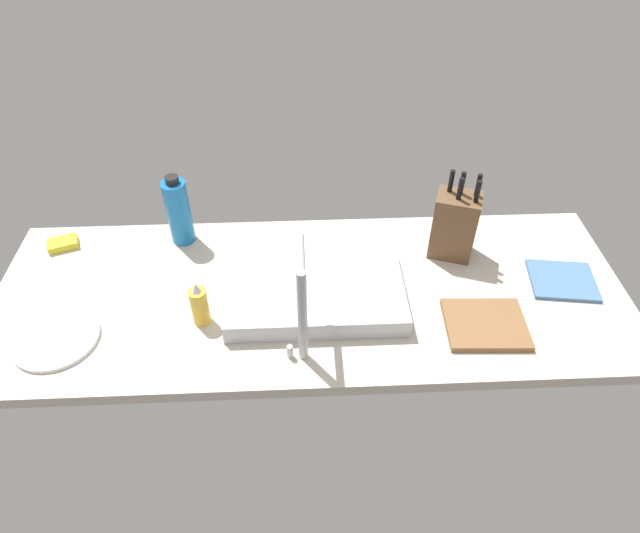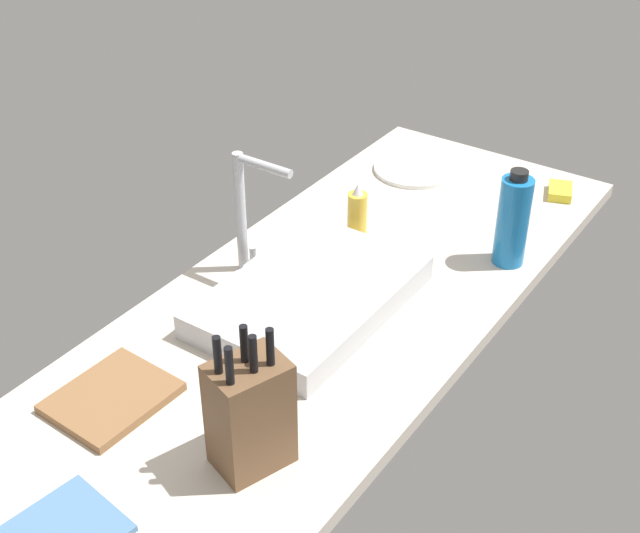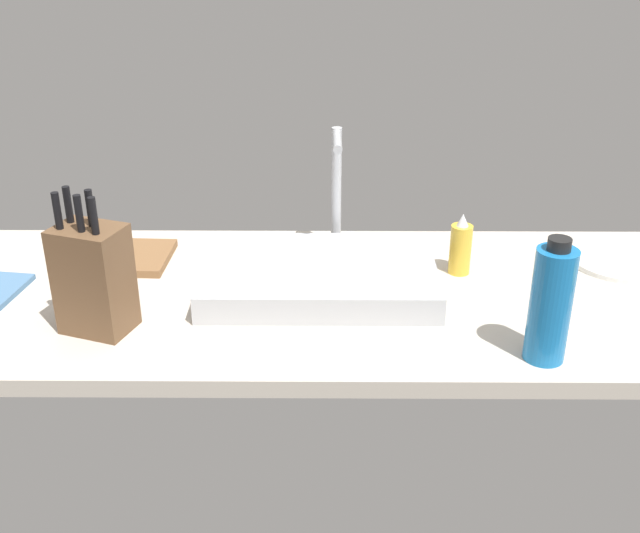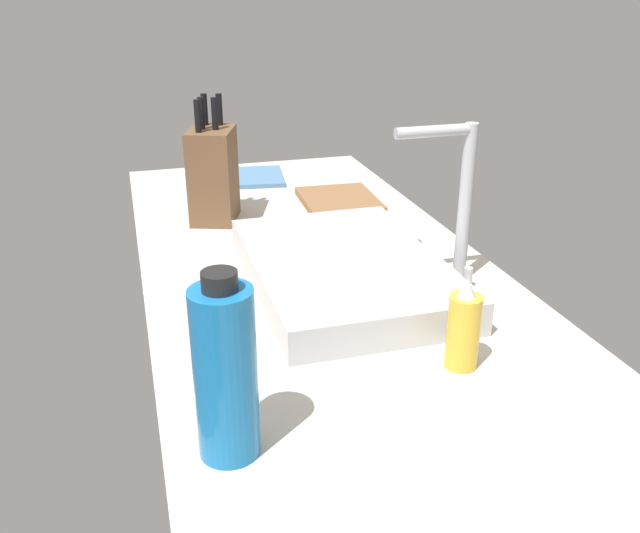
{
  "view_description": "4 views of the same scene",
  "coord_description": "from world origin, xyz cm",
  "px_view_note": "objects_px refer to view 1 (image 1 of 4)",
  "views": [
    {
      "loc": [
        2.57,
        114.76,
        117.99
      ],
      "look_at": [
        -2.71,
        -0.66,
        12.67
      ],
      "focal_mm": 31.17,
      "sensor_mm": 36.0,
      "label": 1
    },
    {
      "loc": [
        -126.67,
        -86.27,
        115.4
      ],
      "look_at": [
        1.21,
        1.13,
        13.19
      ],
      "focal_mm": 48.78,
      "sensor_mm": 36.0,
      "label": 2
    },
    {
      "loc": [
        0.06,
        -144.47,
        78.57
      ],
      "look_at": [
        -0.93,
        -0.1,
        9.66
      ],
      "focal_mm": 42.55,
      "sensor_mm": 36.0,
      "label": 3
    },
    {
      "loc": [
        107.44,
        -33.92,
        57.23
      ],
      "look_at": [
        3.5,
        -3.85,
        9.96
      ],
      "focal_mm": 38.14,
      "sensor_mm": 36.0,
      "label": 4
    }
  ],
  "objects_px": {
    "water_bottle": "(179,211)",
    "dish_sponge": "(63,244)",
    "dinner_plate": "(56,338)",
    "dish_towel": "(562,280)",
    "soap_bottle": "(199,305)",
    "sink_basin": "(315,289)",
    "knife_block": "(455,225)",
    "faucet": "(301,305)",
    "cutting_board": "(485,324)"
  },
  "relations": [
    {
      "from": "knife_block",
      "to": "water_bottle",
      "type": "xyz_separation_m",
      "value": [
        0.84,
        -0.1,
        0.0
      ]
    },
    {
      "from": "cutting_board",
      "to": "dish_towel",
      "type": "distance_m",
      "value": 0.32
    },
    {
      "from": "faucet",
      "to": "knife_block",
      "type": "relative_size",
      "value": 1.05
    },
    {
      "from": "soap_bottle",
      "to": "dinner_plate",
      "type": "height_order",
      "value": "soap_bottle"
    },
    {
      "from": "dinner_plate",
      "to": "dish_sponge",
      "type": "bearing_deg",
      "value": -76.42
    },
    {
      "from": "water_bottle",
      "to": "dish_sponge",
      "type": "height_order",
      "value": "water_bottle"
    },
    {
      "from": "cutting_board",
      "to": "dinner_plate",
      "type": "relative_size",
      "value": 0.95
    },
    {
      "from": "cutting_board",
      "to": "knife_block",
      "type": "bearing_deg",
      "value": -84.41
    },
    {
      "from": "dish_sponge",
      "to": "sink_basin",
      "type": "bearing_deg",
      "value": 161.82
    },
    {
      "from": "cutting_board",
      "to": "water_bottle",
      "type": "height_order",
      "value": "water_bottle"
    },
    {
      "from": "dinner_plate",
      "to": "water_bottle",
      "type": "bearing_deg",
      "value": -124.91
    },
    {
      "from": "soap_bottle",
      "to": "water_bottle",
      "type": "distance_m",
      "value": 0.37
    },
    {
      "from": "sink_basin",
      "to": "faucet",
      "type": "relative_size",
      "value": 1.68
    },
    {
      "from": "sink_basin",
      "to": "dish_sponge",
      "type": "height_order",
      "value": "sink_basin"
    },
    {
      "from": "faucet",
      "to": "cutting_board",
      "type": "xyz_separation_m",
      "value": [
        -0.5,
        -0.06,
        -0.17
      ]
    },
    {
      "from": "dinner_plate",
      "to": "dish_towel",
      "type": "distance_m",
      "value": 1.44
    },
    {
      "from": "sink_basin",
      "to": "dinner_plate",
      "type": "bearing_deg",
      "value": 10.5
    },
    {
      "from": "cutting_board",
      "to": "soap_bottle",
      "type": "bearing_deg",
      "value": -4.25
    },
    {
      "from": "soap_bottle",
      "to": "water_bottle",
      "type": "xyz_separation_m",
      "value": [
        0.1,
        -0.36,
        0.05
      ]
    },
    {
      "from": "soap_bottle",
      "to": "sink_basin",
      "type": "bearing_deg",
      "value": -165.93
    },
    {
      "from": "sink_basin",
      "to": "water_bottle",
      "type": "xyz_separation_m",
      "value": [
        0.41,
        -0.28,
        0.08
      ]
    },
    {
      "from": "knife_block",
      "to": "dish_sponge",
      "type": "xyz_separation_m",
      "value": [
        1.22,
        -0.08,
        -0.1
      ]
    },
    {
      "from": "sink_basin",
      "to": "dish_towel",
      "type": "xyz_separation_m",
      "value": [
        -0.74,
        -0.03,
        -0.02
      ]
    },
    {
      "from": "faucet",
      "to": "knife_block",
      "type": "xyz_separation_m",
      "value": [
        -0.47,
        -0.38,
        -0.07
      ]
    },
    {
      "from": "sink_basin",
      "to": "faucet",
      "type": "distance_m",
      "value": 0.25
    },
    {
      "from": "water_bottle",
      "to": "dish_sponge",
      "type": "xyz_separation_m",
      "value": [
        0.38,
        0.02,
        -0.1
      ]
    },
    {
      "from": "soap_bottle",
      "to": "dish_sponge",
      "type": "xyz_separation_m",
      "value": [
        0.48,
        -0.34,
        -0.05
      ]
    },
    {
      "from": "faucet",
      "to": "cutting_board",
      "type": "distance_m",
      "value": 0.53
    },
    {
      "from": "soap_bottle",
      "to": "dish_sponge",
      "type": "height_order",
      "value": "soap_bottle"
    },
    {
      "from": "sink_basin",
      "to": "dish_towel",
      "type": "relative_size",
      "value": 2.66
    },
    {
      "from": "dish_towel",
      "to": "soap_bottle",
      "type": "bearing_deg",
      "value": 5.76
    },
    {
      "from": "soap_bottle",
      "to": "dish_towel",
      "type": "relative_size",
      "value": 0.76
    },
    {
      "from": "dish_towel",
      "to": "dish_sponge",
      "type": "xyz_separation_m",
      "value": [
        1.53,
        -0.23,
        0.01
      ]
    },
    {
      "from": "water_bottle",
      "to": "knife_block",
      "type": "bearing_deg",
      "value": 173.04
    },
    {
      "from": "faucet",
      "to": "dinner_plate",
      "type": "xyz_separation_m",
      "value": [
        0.66,
        -0.07,
        -0.17
      ]
    },
    {
      "from": "soap_bottle",
      "to": "dinner_plate",
      "type": "xyz_separation_m",
      "value": [
        0.38,
        0.05,
        -0.06
      ]
    },
    {
      "from": "cutting_board",
      "to": "dish_towel",
      "type": "bearing_deg",
      "value": -149.31
    },
    {
      "from": "dish_towel",
      "to": "dish_sponge",
      "type": "bearing_deg",
      "value": -8.68
    },
    {
      "from": "dinner_plate",
      "to": "dish_towel",
      "type": "relative_size",
      "value": 1.22
    },
    {
      "from": "sink_basin",
      "to": "faucet",
      "type": "bearing_deg",
      "value": 78.59
    },
    {
      "from": "faucet",
      "to": "dinner_plate",
      "type": "height_order",
      "value": "faucet"
    },
    {
      "from": "knife_block",
      "to": "sink_basin",
      "type": "bearing_deg",
      "value": 41.66
    },
    {
      "from": "cutting_board",
      "to": "soap_bottle",
      "type": "distance_m",
      "value": 0.78
    },
    {
      "from": "knife_block",
      "to": "water_bottle",
      "type": "relative_size",
      "value": 1.19
    },
    {
      "from": "faucet",
      "to": "water_bottle",
      "type": "bearing_deg",
      "value": -52.02
    },
    {
      "from": "faucet",
      "to": "dish_sponge",
      "type": "xyz_separation_m",
      "value": [
        0.75,
        -0.46,
        -0.16
      ]
    },
    {
      "from": "sink_basin",
      "to": "dish_towel",
      "type": "height_order",
      "value": "sink_basin"
    },
    {
      "from": "knife_block",
      "to": "dish_sponge",
      "type": "relative_size",
      "value": 3.15
    },
    {
      "from": "knife_block",
      "to": "soap_bottle",
      "type": "distance_m",
      "value": 0.79
    },
    {
      "from": "faucet",
      "to": "soap_bottle",
      "type": "bearing_deg",
      "value": -23.51
    }
  ]
}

